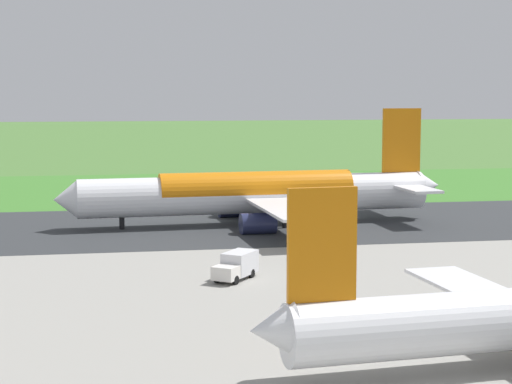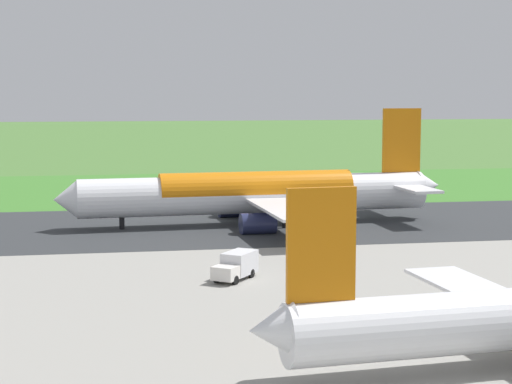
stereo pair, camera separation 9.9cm
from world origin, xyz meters
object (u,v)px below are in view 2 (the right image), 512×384
Objects in this scene: airliner_main at (259,193)px; traffic_cone_orange at (291,192)px; service_truck_baggage at (236,266)px; no_stopping_sign at (317,187)px.

airliner_main reaches higher than traffic_cone_orange.
airliner_main is at bearing 70.59° from traffic_cone_orange.
service_truck_baggage is at bearing 73.49° from traffic_cone_orange.
traffic_cone_orange is (-19.84, -66.94, -1.13)m from service_truck_baggage.
no_stopping_sign is at bearing -116.91° from airliner_main.
service_truck_baggage is 2.67× the size of no_stopping_sign.
service_truck_baggage is at bearing 76.45° from airliner_main.
airliner_main is 24.04× the size of no_stopping_sign.
service_truck_baggage is 10.93× the size of traffic_cone_orange.
no_stopping_sign reaches higher than traffic_cone_orange.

